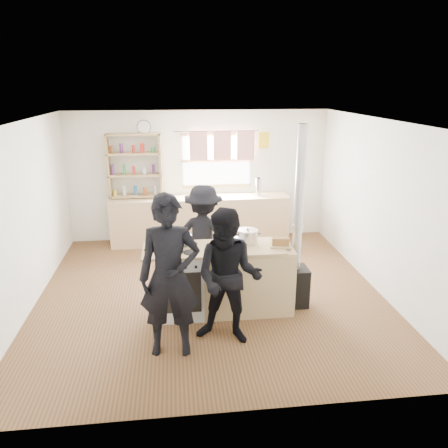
{
  "coord_description": "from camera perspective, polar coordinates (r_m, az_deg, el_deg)",
  "views": [
    {
      "loc": [
        -0.49,
        -5.86,
        2.98
      ],
      "look_at": [
        0.19,
        -0.1,
        1.1
      ],
      "focal_mm": 35.0,
      "sensor_mm": 36.0,
      "label": 1
    }
  ],
  "objects": [
    {
      "name": "thermos",
      "position": [
        8.46,
        4.47,
        4.84
      ],
      "size": [
        0.1,
        0.1,
        0.33
      ],
      "primitive_type": "cylinder",
      "color": "silver",
      "rests_on": "back_counter"
    },
    {
      "name": "bread_board",
      "position": [
        5.79,
        7.38,
        -2.42
      ],
      "size": [
        0.31,
        0.24,
        0.12
      ],
      "color": "tan",
      "rests_on": "cooking_island"
    },
    {
      "name": "shelving_unit",
      "position": [
        8.36,
        -11.59,
        7.49
      ],
      "size": [
        1.0,
        0.28,
        1.2
      ],
      "color": "tan",
      "rests_on": "back_counter"
    },
    {
      "name": "skillet_greens",
      "position": [
        5.61,
        -6.97,
        -3.33
      ],
      "size": [
        0.35,
        0.35,
        0.05
      ],
      "color": "black",
      "rests_on": "cooking_island"
    },
    {
      "name": "cooking_island",
      "position": [
        5.91,
        0.07,
        -7.21
      ],
      "size": [
        1.97,
        0.64,
        0.93
      ],
      "color": "silver",
      "rests_on": "ground"
    },
    {
      "name": "person_near_left",
      "position": [
        4.89,
        -7.11,
        -6.87
      ],
      "size": [
        0.71,
        0.49,
        1.88
      ],
      "primitive_type": "imported",
      "rotation": [
        0.0,
        0.0,
        -0.06
      ],
      "color": "black",
      "rests_on": "ground"
    },
    {
      "name": "stockpot_stove",
      "position": [
        5.76,
        -5.23,
        -2.16
      ],
      "size": [
        0.22,
        0.22,
        0.18
      ],
      "color": "silver",
      "rests_on": "cooking_island"
    },
    {
      "name": "stockpot_counter",
      "position": [
        5.86,
        3.13,
        -1.6
      ],
      "size": [
        0.27,
        0.27,
        0.2
      ],
      "color": "silver",
      "rests_on": "cooking_island"
    },
    {
      "name": "ground",
      "position": [
        6.6,
        -1.77,
        -8.96
      ],
      "size": [
        5.0,
        5.0,
        0.01
      ],
      "primitive_type": "cube",
      "color": "brown",
      "rests_on": "ground"
    },
    {
      "name": "person_near_right",
      "position": [
        5.11,
        0.59,
        -7.0
      ],
      "size": [
        0.96,
        0.85,
        1.65
      ],
      "primitive_type": "imported",
      "rotation": [
        0.0,
        0.0,
        -0.33
      ],
      "color": "black",
      "rests_on": "ground"
    },
    {
      "name": "flue_heater",
      "position": [
        6.08,
        9.35,
        -4.91
      ],
      "size": [
        0.35,
        0.35,
        2.5
      ],
      "color": "black",
      "rests_on": "ground"
    },
    {
      "name": "roast_tray",
      "position": [
        5.77,
        0.49,
        -2.44
      ],
      "size": [
        0.35,
        0.26,
        0.07
      ],
      "color": "silver",
      "rests_on": "cooking_island"
    },
    {
      "name": "back_counter",
      "position": [
        8.48,
        -3.11,
        0.59
      ],
      "size": [
        3.4,
        0.55,
        0.9
      ],
      "primitive_type": "cube",
      "color": "tan",
      "rests_on": "ground"
    },
    {
      "name": "person_far",
      "position": [
        6.54,
        -2.65,
        -1.67
      ],
      "size": [
        1.17,
        0.94,
        1.58
      ],
      "primitive_type": "imported",
      "rotation": [
        0.0,
        0.0,
        2.74
      ],
      "color": "black",
      "rests_on": "ground"
    }
  ]
}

